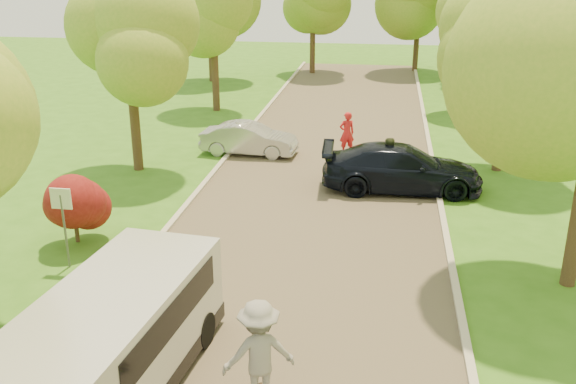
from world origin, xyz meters
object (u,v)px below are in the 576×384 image
Objects in this scene: minivan at (115,340)px; silver_sedan at (249,139)px; person_striped at (347,133)px; dark_sedan at (402,168)px; skateboarder at (259,353)px; street_sign at (62,211)px; person_olive at (387,163)px.

minivan is 1.48× the size of silver_sedan.
dark_sedan is at bearing 94.66° from person_striped.
skateboarder reaches higher than dark_sedan.
silver_sedan is at bearing 76.52° from street_sign.
street_sign is 10.91m from silver_sedan.
person_striped reaches higher than dark_sedan.
street_sign reaches higher than dark_sedan.
silver_sedan is 2.23× the size of person_striped.
person_striped is 4.17m from person_olive.
silver_sedan is at bearing -54.68° from person_olive.
silver_sedan is at bearing -100.08° from skateboarder.
person_striped reaches higher than silver_sedan.
person_olive reaches higher than person_striped.
minivan reaches higher than person_olive.
street_sign is at bearing 17.39° from person_olive.
person_striped is (3.13, 15.85, -0.22)m from minivan.
minivan is 3.31× the size of person_striped.
person_striped is (3.90, 0.67, 0.23)m from silver_sedan.
dark_sedan is at bearing 71.83° from minivan.
silver_sedan is 1.93× the size of skateboarder.
dark_sedan is (6.05, -3.35, 0.15)m from silver_sedan.
minivan is 12.97m from dark_sedan.
person_striped is at bearing 60.19° from street_sign.
street_sign is 0.40× the size of dark_sedan.
street_sign is at bearing 36.67° from person_striped.
dark_sedan reaches higher than silver_sedan.
person_olive is at bearing 89.91° from person_striped.
minivan reaches higher than dark_sedan.
skateboarder is at bearing 4.59° from minivan.
skateboarder is 12.27m from person_olive.
person_olive reaches higher than silver_sedan.
person_olive is (5.56, -3.16, 0.26)m from silver_sedan.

